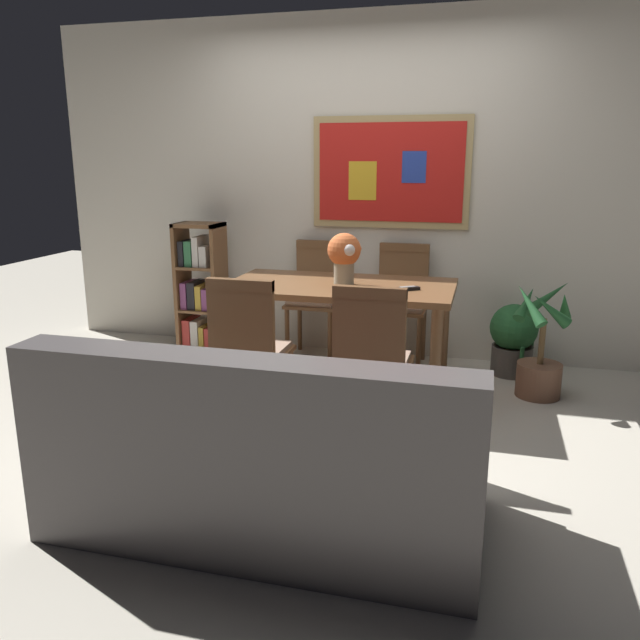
{
  "coord_description": "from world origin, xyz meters",
  "views": [
    {
      "loc": [
        0.92,
        -3.4,
        1.54
      ],
      "look_at": [
        0.03,
        -0.04,
        0.65
      ],
      "focal_mm": 35.5,
      "sensor_mm": 36.0,
      "label": 1
    }
  ],
  "objects_px": {
    "dining_chair_far_left": "(317,289)",
    "bookshelf": "(201,293)",
    "leather_couch": "(262,460)",
    "potted_palm": "(540,356)",
    "dining_table": "(340,299)",
    "dining_chair_near_left": "(248,341)",
    "dining_chair_far_right": "(401,294)",
    "tv_remote": "(408,289)",
    "potted_ivy": "(513,338)",
    "dining_chair_near_right": "(372,352)",
    "flower_vase": "(344,254)"
  },
  "relations": [
    {
      "from": "dining_chair_far_left",
      "to": "bookshelf",
      "type": "xyz_separation_m",
      "value": [
        -0.94,
        -0.13,
        -0.06
      ]
    },
    {
      "from": "leather_couch",
      "to": "potted_palm",
      "type": "distance_m",
      "value": 2.29
    },
    {
      "from": "dining_table",
      "to": "dining_chair_near_left",
      "type": "bearing_deg",
      "value": -115.43
    },
    {
      "from": "dining_chair_far_right",
      "to": "tv_remote",
      "type": "height_order",
      "value": "dining_chair_far_right"
    },
    {
      "from": "dining_chair_far_right",
      "to": "bookshelf",
      "type": "xyz_separation_m",
      "value": [
        -1.61,
        -0.12,
        -0.06
      ]
    },
    {
      "from": "bookshelf",
      "to": "potted_ivy",
      "type": "distance_m",
      "value": 2.45
    },
    {
      "from": "bookshelf",
      "to": "tv_remote",
      "type": "xyz_separation_m",
      "value": [
        1.75,
        -0.73,
        0.27
      ]
    },
    {
      "from": "dining_chair_near_left",
      "to": "dining_chair_far_left",
      "type": "bearing_deg",
      "value": 90.19
    },
    {
      "from": "potted_ivy",
      "to": "tv_remote",
      "type": "height_order",
      "value": "tv_remote"
    },
    {
      "from": "dining_chair_far_left",
      "to": "potted_palm",
      "type": "bearing_deg",
      "value": -17.42
    },
    {
      "from": "dining_chair_near_left",
      "to": "leather_couch",
      "type": "xyz_separation_m",
      "value": [
        0.42,
        -0.94,
        -0.23
      ]
    },
    {
      "from": "dining_chair_near_right",
      "to": "leather_couch",
      "type": "xyz_separation_m",
      "value": [
        -0.3,
        -0.91,
        -0.23
      ]
    },
    {
      "from": "dining_chair_near_left",
      "to": "flower_vase",
      "type": "height_order",
      "value": "flower_vase"
    },
    {
      "from": "dining_table",
      "to": "potted_ivy",
      "type": "height_order",
      "value": "dining_table"
    },
    {
      "from": "potted_palm",
      "to": "tv_remote",
      "type": "relative_size",
      "value": 5.12
    },
    {
      "from": "dining_table",
      "to": "bookshelf",
      "type": "relative_size",
      "value": 1.42
    },
    {
      "from": "dining_table",
      "to": "flower_vase",
      "type": "distance_m",
      "value": 0.3
    },
    {
      "from": "dining_chair_far_right",
      "to": "dining_chair_near_right",
      "type": "distance_m",
      "value": 1.53
    },
    {
      "from": "dining_chair_far_left",
      "to": "dining_chair_far_right",
      "type": "distance_m",
      "value": 0.67
    },
    {
      "from": "dining_chair_near_right",
      "to": "dining_chair_far_right",
      "type": "bearing_deg",
      "value": 91.77
    },
    {
      "from": "dining_table",
      "to": "potted_ivy",
      "type": "bearing_deg",
      "value": 29.89
    },
    {
      "from": "dining_chair_near_right",
      "to": "bookshelf",
      "type": "height_order",
      "value": "bookshelf"
    },
    {
      "from": "dining_chair_far_right",
      "to": "potted_ivy",
      "type": "xyz_separation_m",
      "value": [
        0.83,
        -0.09,
        -0.26
      ]
    },
    {
      "from": "dining_chair_far_left",
      "to": "flower_vase",
      "type": "xyz_separation_m",
      "value": [
        0.39,
        -0.78,
        0.4
      ]
    },
    {
      "from": "dining_chair_far_right",
      "to": "dining_chair_near_right",
      "type": "height_order",
      "value": "same"
    },
    {
      "from": "dining_chair_far_left",
      "to": "dining_chair_near_right",
      "type": "height_order",
      "value": "same"
    },
    {
      "from": "dining_chair_far_left",
      "to": "dining_chair_near_left",
      "type": "bearing_deg",
      "value": -89.81
    },
    {
      "from": "dining_chair_near_left",
      "to": "dining_chair_near_right",
      "type": "height_order",
      "value": "same"
    },
    {
      "from": "dining_chair_near_right",
      "to": "potted_ivy",
      "type": "relative_size",
      "value": 1.74
    },
    {
      "from": "flower_vase",
      "to": "tv_remote",
      "type": "xyz_separation_m",
      "value": [
        0.42,
        -0.07,
        -0.19
      ]
    },
    {
      "from": "dining_chair_near_left",
      "to": "bookshelf",
      "type": "distance_m",
      "value": 1.68
    },
    {
      "from": "dining_chair_near_left",
      "to": "potted_palm",
      "type": "bearing_deg",
      "value": 30.84
    },
    {
      "from": "leather_couch",
      "to": "flower_vase",
      "type": "height_order",
      "value": "flower_vase"
    },
    {
      "from": "dining_chair_near_left",
      "to": "potted_palm",
      "type": "height_order",
      "value": "dining_chair_near_left"
    },
    {
      "from": "potted_palm",
      "to": "flower_vase",
      "type": "relative_size",
      "value": 2.33
    },
    {
      "from": "potted_palm",
      "to": "dining_chair_far_left",
      "type": "bearing_deg",
      "value": 162.58
    },
    {
      "from": "dining_chair_near_right",
      "to": "potted_ivy",
      "type": "distance_m",
      "value": 1.66
    },
    {
      "from": "dining_chair_far_right",
      "to": "potted_palm",
      "type": "bearing_deg",
      "value": -27.35
    },
    {
      "from": "dining_chair_near_right",
      "to": "dining_table",
      "type": "bearing_deg",
      "value": 114.57
    },
    {
      "from": "dining_chair_near_left",
      "to": "dining_chair_far_left",
      "type": "distance_m",
      "value": 1.51
    },
    {
      "from": "potted_ivy",
      "to": "flower_vase",
      "type": "relative_size",
      "value": 1.55
    },
    {
      "from": "dining_table",
      "to": "dining_chair_far_left",
      "type": "height_order",
      "value": "dining_chair_far_left"
    },
    {
      "from": "bookshelf",
      "to": "potted_palm",
      "type": "distance_m",
      "value": 2.64
    },
    {
      "from": "dining_chair_near_right",
      "to": "leather_couch",
      "type": "distance_m",
      "value": 0.99
    },
    {
      "from": "leather_couch",
      "to": "dining_chair_far_left",
      "type": "bearing_deg",
      "value": 99.77
    },
    {
      "from": "leather_couch",
      "to": "bookshelf",
      "type": "relative_size",
      "value": 1.72
    },
    {
      "from": "dining_chair_near_right",
      "to": "potted_ivy",
      "type": "height_order",
      "value": "dining_chair_near_right"
    },
    {
      "from": "dining_chair_near_left",
      "to": "bookshelf",
      "type": "bearing_deg",
      "value": 124.21
    },
    {
      "from": "dining_chair_near_left",
      "to": "leather_couch",
      "type": "height_order",
      "value": "dining_chair_near_left"
    },
    {
      "from": "leather_couch",
      "to": "tv_remote",
      "type": "bearing_deg",
      "value": 76.11
    }
  ]
}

